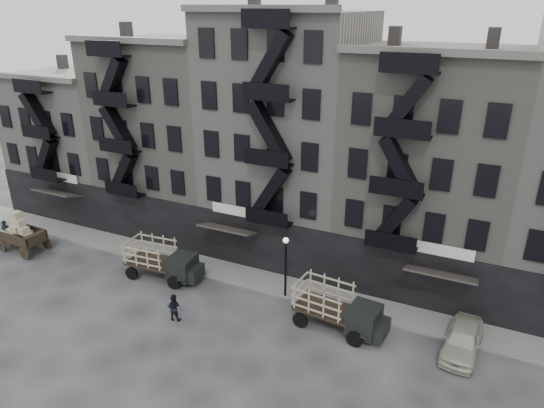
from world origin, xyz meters
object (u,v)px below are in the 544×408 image
at_px(horse, 4,236).
at_px(stake_truck_west, 162,258).
at_px(car_east, 463,340).
at_px(pedestrian_mid, 174,307).
at_px(pedestrian_west, 6,232).
at_px(stake_truck_east, 338,305).
at_px(wagon, 20,229).

relative_size(horse, stake_truck_west, 0.35).
bearing_deg(car_east, horse, -172.26).
bearing_deg(pedestrian_mid, horse, -21.12).
bearing_deg(pedestrian_west, car_east, -26.87).
xyz_separation_m(horse, stake_truck_west, (14.02, 1.38, 0.72)).
bearing_deg(horse, stake_truck_east, -106.07).
bearing_deg(stake_truck_east, stake_truck_west, -175.83).
bearing_deg(stake_truck_west, pedestrian_west, -179.68).
xyz_separation_m(stake_truck_west, pedestrian_west, (-14.18, -1.09, -0.55)).
xyz_separation_m(stake_truck_west, car_east, (19.32, 0.59, -0.75)).
xyz_separation_m(horse, car_east, (33.33, 1.97, -0.03)).
relative_size(stake_truck_west, pedestrian_west, 2.80).
bearing_deg(car_east, wagon, -172.17).
distance_m(wagon, pedestrian_west, 2.23).
distance_m(stake_truck_east, pedestrian_west, 26.78).
relative_size(wagon, pedestrian_mid, 2.23).
bearing_deg(stake_truck_west, horse, -178.45).
relative_size(stake_truck_west, car_east, 1.21).
bearing_deg(horse, pedestrian_west, 10.15).
bearing_deg(pedestrian_west, pedestrian_mid, -37.99).
xyz_separation_m(car_east, pedestrian_west, (-33.49, -1.68, 0.21)).
xyz_separation_m(car_east, pedestrian_mid, (-15.75, -4.25, 0.09)).
bearing_deg(car_east, stake_truck_west, -173.90).
relative_size(stake_truck_west, stake_truck_east, 0.98).
relative_size(horse, wagon, 0.49).
bearing_deg(pedestrian_mid, stake_truck_west, -59.49).
xyz_separation_m(horse, stake_truck_east, (26.60, 1.08, 0.74)).
height_order(stake_truck_west, stake_truck_east, stake_truck_east).
bearing_deg(stake_truck_east, car_east, 13.04).
relative_size(stake_truck_east, car_east, 1.24).
height_order(stake_truck_west, pedestrian_mid, stake_truck_west).
bearing_deg(pedestrian_mid, stake_truck_east, -173.28).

